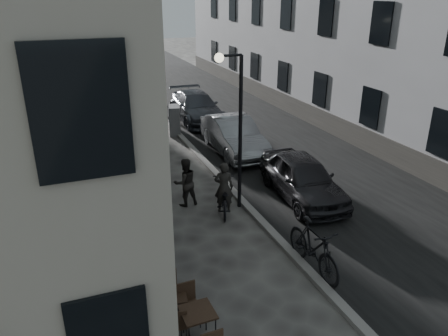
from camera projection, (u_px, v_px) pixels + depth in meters
ground at (346, 324)px, 9.54m from camera, size 120.00×120.00×0.00m
road at (233, 119)px, 24.63m from camera, size 7.30×60.00×0.00m
kerb at (170, 125)px, 23.39m from camera, size 0.25×60.00×0.12m
streetlamp_near at (235, 116)px, 13.46m from camera, size 0.90×0.28×5.09m
streetlamp_far at (151, 61)px, 23.81m from camera, size 0.90×0.28×5.09m
tree_near at (140, 28)px, 25.85m from camera, size 2.40×2.40×5.70m
tree_far at (123, 21)px, 31.02m from camera, size 2.40×2.40×5.70m
bistro_set_a at (198, 324)px, 8.85m from camera, size 0.68×1.64×0.96m
bistro_set_b at (172, 306)px, 9.41m from camera, size 0.68×1.53×0.88m
bistro_set_c at (156, 250)px, 11.32m from camera, size 1.01×1.76×1.00m
sign_board at (167, 297)px, 9.79m from camera, size 0.52×0.61×0.95m
utility_cabinet at (175, 120)px, 21.79m from camera, size 0.77×1.07×1.45m
bicycle at (224, 197)px, 14.21m from camera, size 1.33×2.12×1.05m
cyclist_rider at (224, 187)px, 14.08m from camera, size 0.73×0.60×1.72m
pedestrian_near at (185, 182)px, 14.52m from camera, size 0.88×0.72×1.67m
pedestrian_mid at (143, 167)px, 15.63m from camera, size 1.31×1.15×1.76m
pedestrian_far at (153, 157)px, 16.48m from camera, size 1.12×0.59×1.82m
car_near at (302, 178)px, 15.06m from camera, size 2.11×4.54×1.51m
car_mid at (234, 135)px, 19.30m from camera, size 1.80×4.84×1.58m
car_far at (196, 107)px, 24.10m from camera, size 2.28×5.33×1.53m
moped at (313, 248)px, 11.12m from camera, size 0.68×2.28×1.36m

